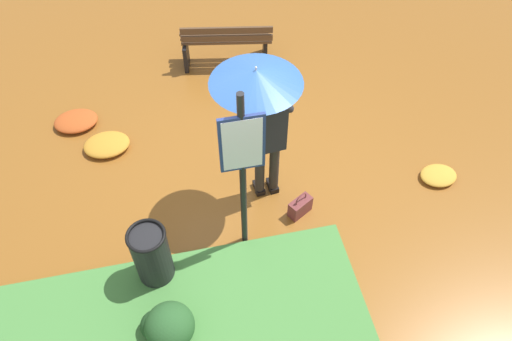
{
  "coord_description": "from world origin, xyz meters",
  "views": [
    {
      "loc": [
        0.79,
        3.93,
        5.07
      ],
      "look_at": [
        0.06,
        0.51,
        0.85
      ],
      "focal_mm": 34.71,
      "sensor_mm": 36.0,
      "label": 1
    }
  ],
  "objects": [
    {
      "name": "ground_plane",
      "position": [
        0.0,
        0.0,
        0.0
      ],
      "size": [
        18.0,
        18.0,
        0.0
      ],
      "primitive_type": "plane",
      "color": "brown"
    },
    {
      "name": "person_with_umbrella",
      "position": [
        -0.07,
        0.19,
        1.55
      ],
      "size": [
        0.96,
        0.96,
        2.04
      ],
      "color": "#2D2823",
      "rests_on": "ground_plane"
    },
    {
      "name": "info_sign_post",
      "position": [
        0.26,
        0.85,
        1.44
      ],
      "size": [
        0.44,
        0.07,
        2.3
      ],
      "color": "black",
      "rests_on": "ground_plane"
    },
    {
      "name": "handbag",
      "position": [
        -0.48,
        0.6,
        0.13
      ],
      "size": [
        0.33,
        0.27,
        0.37
      ],
      "color": "brown",
      "rests_on": "ground_plane"
    },
    {
      "name": "park_bench",
      "position": [
        -0.11,
        -2.52,
        0.4
      ],
      "size": [
        1.4,
        0.61,
        0.75
      ],
      "color": "black",
      "rests_on": "ground_plane"
    },
    {
      "name": "trash_bin",
      "position": [
        1.32,
        1.08,
        0.42
      ],
      "size": [
        0.42,
        0.42,
        0.83
      ],
      "color": "black",
      "rests_on": "ground_plane"
    },
    {
      "name": "shrub_cluster",
      "position": [
        1.26,
        1.8,
        0.21
      ],
      "size": [
        0.56,
        0.51,
        0.46
      ],
      "color": "#285628",
      "rests_on": "ground_plane"
    },
    {
      "name": "leaf_pile_near_person",
      "position": [
        1.83,
        -1.01,
        0.07
      ],
      "size": [
        0.63,
        0.5,
        0.14
      ],
      "color": "#C68428",
      "rests_on": "ground_plane"
    },
    {
      "name": "leaf_pile_by_bench",
      "position": [
        -2.4,
        0.44,
        0.05
      ],
      "size": [
        0.48,
        0.39,
        0.11
      ],
      "color": "gold",
      "rests_on": "ground_plane"
    },
    {
      "name": "leaf_pile_far_path",
      "position": [
        2.26,
        -1.57,
        0.07
      ],
      "size": [
        0.61,
        0.49,
        0.14
      ],
      "color": "#B74C1E",
      "rests_on": "ground_plane"
    }
  ]
}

